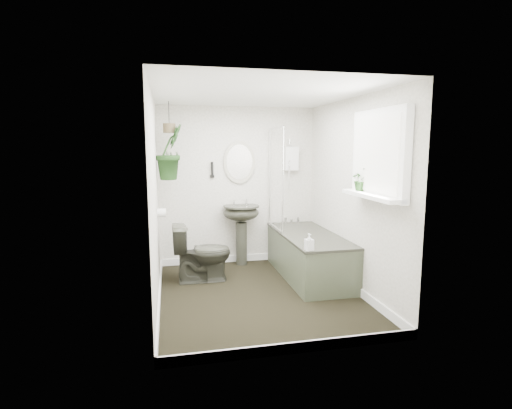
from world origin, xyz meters
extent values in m
cube|color=black|center=(0.00, 0.00, -0.01)|extent=(2.30, 2.80, 0.02)
cube|color=white|center=(0.00, 0.00, 2.31)|extent=(2.30, 2.80, 0.02)
cube|color=white|center=(0.00, 1.41, 1.15)|extent=(2.30, 0.02, 2.30)
cube|color=white|center=(0.00, -1.41, 1.15)|extent=(2.30, 0.02, 2.30)
cube|color=white|center=(-1.16, 0.00, 1.15)|extent=(0.02, 2.80, 2.30)
cube|color=white|center=(1.16, 0.00, 1.15)|extent=(0.02, 2.80, 2.30)
cube|color=white|center=(0.00, 0.00, 0.05)|extent=(2.30, 2.80, 0.10)
cube|color=white|center=(0.80, 1.34, 1.55)|extent=(0.20, 0.10, 0.35)
ellipsoid|color=#B8B39D|center=(0.02, 1.37, 1.50)|extent=(0.46, 0.03, 0.62)
cylinder|color=black|center=(-0.38, 1.36, 1.40)|extent=(0.04, 0.04, 0.22)
cylinder|color=white|center=(-1.10, 0.70, 0.90)|extent=(0.11, 0.11, 0.11)
cube|color=white|center=(1.09, -0.70, 1.65)|extent=(0.08, 1.00, 0.90)
cube|color=white|center=(1.02, -0.70, 1.23)|extent=(0.18, 1.00, 0.04)
cube|color=white|center=(1.04, -0.70, 1.65)|extent=(0.01, 0.86, 0.76)
imported|color=#2C2D24|center=(-0.61, 0.63, 0.37)|extent=(0.74, 0.43, 0.74)
imported|color=black|center=(1.05, -0.42, 1.37)|extent=(0.24, 0.21, 0.25)
imported|color=black|center=(-0.97, 0.95, 1.66)|extent=(0.51, 0.51, 0.72)
imported|color=black|center=(0.51, -0.29, 0.67)|extent=(0.09, 0.09, 0.19)
cylinder|color=brown|center=(-0.97, 0.95, 1.96)|extent=(0.16, 0.16, 0.12)
camera|label=1|loc=(-1.00, -4.40, 1.73)|focal=28.00mm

